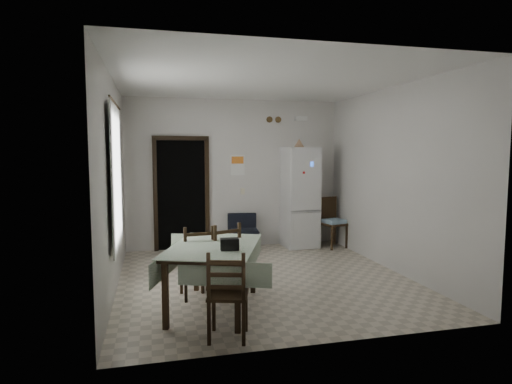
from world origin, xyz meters
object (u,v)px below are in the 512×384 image
at_px(dining_chair_far_left, 197,261).
at_px(dining_chair_near_head, 228,294).
at_px(navy_seat, 244,232).
at_px(corner_chair, 334,223).
at_px(dining_chair_far_right, 221,259).
at_px(fridge, 300,197).
at_px(dining_table, 214,277).

height_order(dining_chair_far_left, dining_chair_near_head, dining_chair_far_left).
height_order(navy_seat, dining_chair_far_left, dining_chair_far_left).
bearing_deg(corner_chair, dining_chair_far_right, -154.43).
height_order(fridge, dining_table, fridge).
bearing_deg(fridge, dining_table, -127.44).
xyz_separation_m(fridge, dining_chair_near_head, (-2.12, -3.82, -0.52)).
bearing_deg(fridge, dining_chair_near_head, -120.81).
bearing_deg(dining_chair_far_right, dining_table, 51.78).
height_order(dining_table, dining_chair_near_head, dining_chair_near_head).
bearing_deg(corner_chair, fridge, 142.41).
height_order(fridge, corner_chair, fridge).
bearing_deg(corner_chair, dining_chair_far_left, -157.67).
bearing_deg(dining_chair_far_left, dining_table, 102.42).
height_order(fridge, navy_seat, fridge).
relative_size(navy_seat, corner_chair, 0.68).
bearing_deg(fridge, corner_chair, -24.12).
distance_m(navy_seat, corner_chair, 1.77).
distance_m(fridge, dining_chair_far_right, 3.23).
distance_m(dining_chair_far_right, dining_chair_near_head, 1.34).
distance_m(corner_chair, dining_chair_far_left, 3.67).
distance_m(corner_chair, dining_table, 3.88).
bearing_deg(dining_chair_near_head, corner_chair, -111.25).
xyz_separation_m(fridge, dining_table, (-2.14, -2.99, -0.60)).
height_order(corner_chair, dining_chair_near_head, corner_chair).
bearing_deg(dining_chair_far_right, dining_chair_near_head, 63.62).
bearing_deg(dining_chair_far_left, dining_chair_far_right, 174.17).
distance_m(fridge, dining_chair_near_head, 4.40).
xyz_separation_m(corner_chair, dining_chair_near_head, (-2.73, -3.57, -0.03)).
xyz_separation_m(dining_table, dining_chair_near_head, (0.02, -0.84, 0.07)).
height_order(fridge, dining_chair_far_left, fridge).
bearing_deg(corner_chair, dining_table, -150.46).
bearing_deg(dining_chair_near_head, dining_chair_far_right, -79.68).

